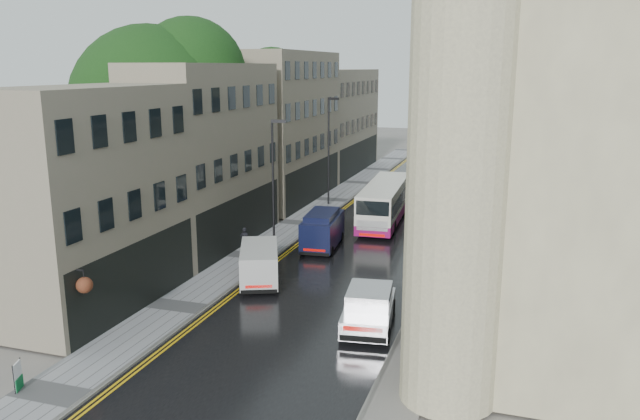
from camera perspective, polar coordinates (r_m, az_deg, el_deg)
The scene contains 17 objects.
road at distance 42.73m, azimuth 5.50°, elevation -1.88°, with size 9.00×85.00×0.02m, color black.
left_sidewalk at distance 44.30m, azimuth -1.91°, elevation -1.23°, with size 2.70×85.00×0.12m, color gray.
right_sidewalk at distance 41.94m, azimuth 12.72°, elevation -2.36°, with size 1.80×85.00×0.12m, color slate.
old_shop_row at distance 46.85m, azimuth -5.09°, elevation 6.90°, with size 4.50×56.00×12.00m, color gray, non-canonical shape.
modern_block at distance 39.09m, azimuth 20.22°, elevation 6.42°, with size 8.00×40.00×14.00m, color beige, non-canonical shape.
church_spire at distance 95.66m, azimuth 13.60°, elevation 18.09°, with size 6.40×6.40×40.00m, color gray, non-canonical shape.
tree_near at distance 39.36m, azimuth -14.99°, elevation 6.74°, with size 10.56×10.56×13.89m, color black, non-canonical shape.
tree_far at distance 50.66m, azimuth -6.65°, elevation 7.58°, with size 9.24×9.24×12.46m, color black, non-canonical shape.
cream_bus at distance 42.08m, azimuth 3.87°, elevation -0.08°, with size 2.36×10.39×2.83m, color white, non-canonical shape.
white_lorry at distance 51.16m, azimuth 11.10°, elevation 3.15°, with size 2.72×9.06×4.76m, color silver, non-canonical shape.
silver_hatchback at distance 25.79m, azimuth 2.08°, elevation -10.01°, with size 1.97×4.51×1.69m, color #A9A9AE, non-canonical shape.
white_van at distance 30.94m, azimuth -7.20°, elevation -5.85°, with size 1.86×4.34×1.96m, color silver, non-canonical shape.
navy_van at distance 36.94m, azimuth -1.60°, elevation -2.27°, with size 1.88×4.69×2.39m, color black, non-canonical shape.
pedestrian at distance 37.26m, azimuth -6.89°, elevation -2.74°, with size 0.56×0.37×1.55m, color black.
lamp_post_near at distance 36.71m, azimuth -4.31°, elevation 2.10°, with size 0.88×0.20×7.81m, color black, non-canonical shape.
lamp_post_far at distance 49.54m, azimuth 0.79°, elevation 5.34°, with size 0.95×0.21×8.44m, color black, non-canonical shape.
estate_sign at distance 24.34m, azimuth -25.92°, elevation -13.51°, with size 0.08×0.59×0.99m, color white, non-canonical shape.
Camera 1 is at (8.79, -12.86, 10.94)m, focal length 35.00 mm.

